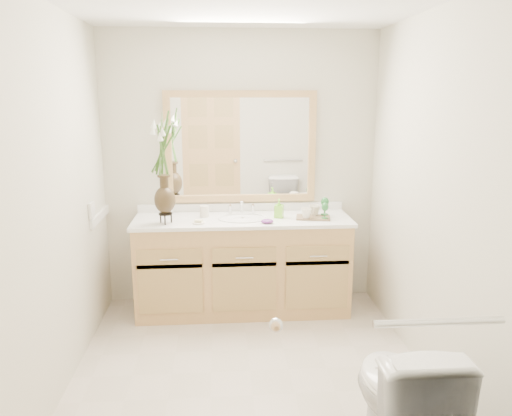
{
  "coord_description": "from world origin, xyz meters",
  "views": [
    {
      "loc": [
        -0.19,
        -3.09,
        1.86
      ],
      "look_at": [
        0.09,
        0.65,
        1.0
      ],
      "focal_mm": 35.0,
      "sensor_mm": 36.0,
      "label": 1
    }
  ],
  "objects": [
    {
      "name": "mug_right",
      "position": [
        0.62,
        1.02,
        0.89
      ],
      "size": [
        0.12,
        0.11,
        0.09
      ],
      "primitive_type": "imported",
      "rotation": [
        0.0,
        0.0,
        0.32
      ],
      "color": "silver",
      "rests_on": "tray"
    },
    {
      "name": "counter",
      "position": [
        0.0,
        1.01,
        0.82
      ],
      "size": [
        1.84,
        0.57,
        0.03
      ],
      "primitive_type": "cube",
      "color": "white",
      "rests_on": "vanity"
    },
    {
      "name": "goblet_front",
      "position": [
        0.68,
        0.91,
        0.93
      ],
      "size": [
        0.06,
        0.06,
        0.13
      ],
      "color": "#257131",
      "rests_on": "tray"
    },
    {
      "name": "wall_back",
      "position": [
        0.0,
        1.3,
        1.2
      ],
      "size": [
        2.4,
        0.02,
        2.4
      ],
      "primitive_type": "cube",
      "color": "beige",
      "rests_on": "floor"
    },
    {
      "name": "grab_bar",
      "position": [
        0.7,
        -1.27,
        0.95
      ],
      "size": [
        0.55,
        0.03,
        0.03
      ],
      "primitive_type": "cylinder",
      "rotation": [
        0.0,
        1.57,
        0.0
      ],
      "color": "silver",
      "rests_on": "wall_front"
    },
    {
      "name": "tray",
      "position": [
        0.6,
        0.97,
        0.84
      ],
      "size": [
        0.31,
        0.24,
        0.01
      ],
      "primitive_type": "cube",
      "rotation": [
        0.0,
        0.0,
        -0.18
      ],
      "color": "brown",
      "rests_on": "counter"
    },
    {
      "name": "flower_vase",
      "position": [
        -0.63,
        0.89,
        1.39
      ],
      "size": [
        0.2,
        0.2,
        0.82
      ],
      "rotation": [
        0.0,
        0.0,
        -0.22
      ],
      "color": "black",
      "rests_on": "counter"
    },
    {
      "name": "wall_left",
      "position": [
        -1.2,
        0.0,
        1.2
      ],
      "size": [
        0.02,
        2.6,
        2.4
      ],
      "primitive_type": "cube",
      "color": "beige",
      "rests_on": "floor"
    },
    {
      "name": "sink",
      "position": [
        0.0,
        1.0,
        0.78
      ],
      "size": [
        0.38,
        0.34,
        0.23
      ],
      "color": "white",
      "rests_on": "counter"
    },
    {
      "name": "switch_plate",
      "position": [
        -1.19,
        0.76,
        0.98
      ],
      "size": [
        0.02,
        0.12,
        0.12
      ],
      "primitive_type": "cube",
      "color": "white",
      "rests_on": "wall_left"
    },
    {
      "name": "tumbler",
      "position": [
        -0.32,
        1.08,
        0.88
      ],
      "size": [
        0.08,
        0.08,
        0.1
      ],
      "primitive_type": "cylinder",
      "color": "silver",
      "rests_on": "counter"
    },
    {
      "name": "door",
      "position": [
        -0.3,
        -1.29,
        1.0
      ],
      "size": [
        0.8,
        0.03,
        2.0
      ],
      "primitive_type": "cube",
      "color": "tan",
      "rests_on": "floor"
    },
    {
      "name": "goblet_back",
      "position": [
        0.71,
        1.03,
        0.95
      ],
      "size": [
        0.07,
        0.07,
        0.15
      ],
      "color": "#257131",
      "rests_on": "tray"
    },
    {
      "name": "vanity",
      "position": [
        0.0,
        1.01,
        0.4
      ],
      "size": [
        1.8,
        0.55,
        0.8
      ],
      "color": "tan",
      "rests_on": "floor"
    },
    {
      "name": "soap_bottle",
      "position": [
        0.31,
        1.02,
        0.9
      ],
      "size": [
        0.08,
        0.08,
        0.14
      ],
      "primitive_type": "imported",
      "rotation": [
        0.0,
        0.0,
        -0.31
      ],
      "color": "#83E836",
      "rests_on": "counter"
    },
    {
      "name": "soap_dish",
      "position": [
        -0.36,
        0.86,
        0.84
      ],
      "size": [
        0.1,
        0.1,
        0.03
      ],
      "color": "silver",
      "rests_on": "counter"
    },
    {
      "name": "mirror",
      "position": [
        0.0,
        1.28,
        1.41
      ],
      "size": [
        1.32,
        0.04,
        0.97
      ],
      "color": "white",
      "rests_on": "wall_back"
    },
    {
      "name": "floor",
      "position": [
        0.0,
        0.0,
        0.0
      ],
      "size": [
        2.6,
        2.6,
        0.0
      ],
      "primitive_type": "plane",
      "color": "beige",
      "rests_on": "ground"
    },
    {
      "name": "wall_front",
      "position": [
        0.0,
        -1.3,
        1.2
      ],
      "size": [
        2.4,
        0.02,
        2.4
      ],
      "primitive_type": "cube",
      "color": "beige",
      "rests_on": "floor"
    },
    {
      "name": "wall_right",
      "position": [
        1.2,
        0.0,
        1.2
      ],
      "size": [
        0.02,
        2.6,
        2.4
      ],
      "primitive_type": "cube",
      "color": "beige",
      "rests_on": "floor"
    },
    {
      "name": "mug_left",
      "position": [
        0.53,
        0.93,
        0.89
      ],
      "size": [
        0.1,
        0.09,
        0.09
      ],
      "primitive_type": "imported",
      "rotation": [
        0.0,
        0.0,
        -0.09
      ],
      "color": "silver",
      "rests_on": "tray"
    },
    {
      "name": "purple_dish",
      "position": [
        0.19,
        0.82,
        0.85
      ],
      "size": [
        0.11,
        0.09,
        0.04
      ],
      "primitive_type": "ellipsoid",
      "rotation": [
        0.0,
        0.0,
        0.07
      ],
      "color": "#682879",
      "rests_on": "counter"
    },
    {
      "name": "toilet",
      "position": [
        0.7,
        -0.92,
        0.37
      ],
      "size": [
        0.42,
        0.75,
        0.74
      ],
      "primitive_type": "imported",
      "rotation": [
        0.0,
        0.0,
        3.14
      ],
      "color": "white",
      "rests_on": "floor"
    }
  ]
}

